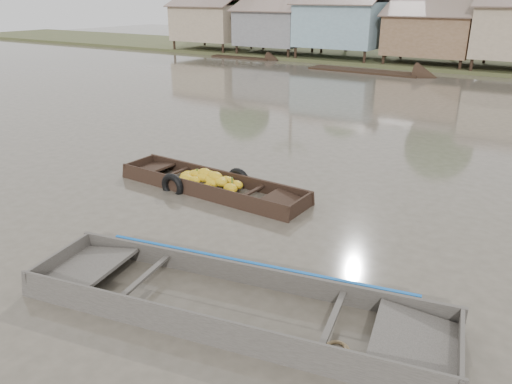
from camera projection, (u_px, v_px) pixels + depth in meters
The scene contains 3 objects.
ground at pixel (237, 235), 10.74m from camera, with size 120.00×120.00×0.00m, color #4E483B.
banana_boat at pixel (208, 184), 13.19m from camera, with size 5.51×1.48×0.76m.
viewer_boat at pixel (233, 308), 8.14m from camera, with size 7.31×3.18×0.57m.
Camera 1 is at (5.54, -7.91, 4.82)m, focal length 35.00 mm.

